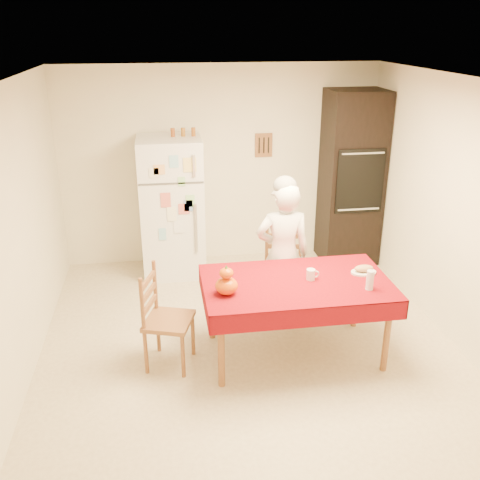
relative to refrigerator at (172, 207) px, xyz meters
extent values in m
plane|color=tan|center=(0.65, -1.88, -0.85)|extent=(4.50, 4.50, 0.00)
cube|color=beige|center=(0.65, 0.37, 0.40)|extent=(4.00, 0.02, 2.50)
cube|color=beige|center=(0.65, -4.13, 0.40)|extent=(4.00, 0.02, 2.50)
cube|color=beige|center=(-1.35, -1.88, 0.40)|extent=(0.02, 4.50, 2.50)
cube|color=beige|center=(2.65, -1.88, 0.40)|extent=(0.02, 4.50, 2.50)
cube|color=white|center=(0.65, -1.88, 1.65)|extent=(4.00, 4.50, 0.02)
cube|color=brown|center=(1.20, 0.36, 0.65)|extent=(0.22, 0.02, 0.30)
cube|color=white|center=(0.00, 0.00, 0.00)|extent=(0.75, 0.70, 1.70)
cube|color=silver|center=(0.26, -0.37, 0.60)|extent=(0.03, 0.03, 0.25)
cube|color=silver|center=(0.26, -0.37, -0.15)|extent=(0.03, 0.03, 0.60)
cube|color=black|center=(2.28, 0.05, 0.25)|extent=(0.70, 0.60, 2.20)
cube|color=black|center=(2.28, -0.26, 0.30)|extent=(0.59, 0.02, 0.80)
cylinder|color=brown|center=(0.31, -2.42, -0.50)|extent=(0.06, 0.06, 0.71)
cylinder|color=brown|center=(0.31, -1.64, -0.50)|extent=(0.06, 0.06, 0.71)
cylinder|color=brown|center=(1.79, -2.42, -0.50)|extent=(0.06, 0.06, 0.71)
cylinder|color=brown|center=(1.79, -1.64, -0.50)|extent=(0.06, 0.06, 0.71)
cube|color=brown|center=(1.05, -2.03, -0.12)|extent=(1.60, 0.90, 0.04)
cube|color=#58050D|center=(1.05, -2.03, -0.09)|extent=(1.70, 1.00, 0.01)
cylinder|color=brown|center=(0.90, -1.41, -0.64)|extent=(0.04, 0.04, 0.43)
cylinder|color=brown|center=(0.97, -1.07, -0.64)|extent=(0.04, 0.04, 0.43)
cylinder|color=brown|center=(1.25, -1.48, -0.64)|extent=(0.04, 0.04, 0.43)
cylinder|color=brown|center=(1.32, -1.14, -0.64)|extent=(0.04, 0.04, 0.43)
cube|color=brown|center=(1.11, -1.28, -0.40)|extent=(0.49, 0.48, 0.04)
cube|color=brown|center=(1.14, -1.11, -0.15)|extent=(0.36, 0.10, 0.50)
cylinder|color=brown|center=(-0.01, -2.24, -0.64)|extent=(0.04, 0.04, 0.43)
cylinder|color=brown|center=(-0.33, -2.14, -0.64)|extent=(0.04, 0.04, 0.43)
cylinder|color=brown|center=(0.10, -1.90, -0.64)|extent=(0.04, 0.04, 0.43)
cylinder|color=brown|center=(-0.22, -1.79, -0.64)|extent=(0.04, 0.04, 0.43)
cube|color=brown|center=(-0.12, -2.02, -0.40)|extent=(0.51, 0.52, 0.04)
cube|color=brown|center=(-0.28, -1.97, -0.15)|extent=(0.14, 0.35, 0.50)
imported|color=silver|center=(1.06, -1.42, -0.09)|extent=(0.57, 0.39, 1.52)
cylinder|color=silver|center=(1.18, -2.01, -0.04)|extent=(0.08, 0.08, 0.10)
ellipsoid|color=#E55C05|center=(0.39, -2.16, -0.01)|extent=(0.20, 0.20, 0.15)
ellipsoid|color=#CB5204|center=(0.39, -2.16, 0.11)|extent=(0.12, 0.12, 0.09)
cylinder|color=silver|center=(1.64, -2.27, 0.00)|extent=(0.07, 0.07, 0.18)
cylinder|color=silver|center=(1.71, -1.95, -0.08)|extent=(0.24, 0.24, 0.02)
ellipsoid|color=#9D7D4D|center=(1.71, -1.95, -0.04)|extent=(0.18, 0.10, 0.06)
cylinder|color=brown|center=(0.06, 0.05, 0.90)|extent=(0.05, 0.05, 0.10)
cylinder|color=#925B1A|center=(0.18, 0.05, 0.90)|extent=(0.05, 0.05, 0.10)
cylinder|color=#94501A|center=(0.30, 0.05, 0.90)|extent=(0.05, 0.05, 0.10)
camera|label=1|loc=(-0.12, -6.24, 2.08)|focal=40.00mm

